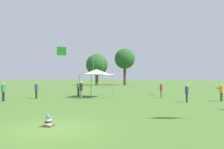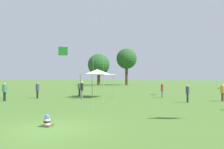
{
  "view_description": "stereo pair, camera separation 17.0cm",
  "coord_description": "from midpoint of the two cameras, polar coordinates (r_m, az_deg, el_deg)",
  "views": [
    {
      "loc": [
        6.2,
        -7.41,
        2.2
      ],
      "look_at": [
        -0.11,
        6.39,
        2.37
      ],
      "focal_mm": 35.0,
      "sensor_mm": 36.0,
      "label": 1
    },
    {
      "loc": [
        6.36,
        -7.34,
        2.2
      ],
      "look_at": [
        -0.11,
        6.39,
        2.37
      ],
      "focal_mm": 35.0,
      "sensor_mm": 36.0,
      "label": 2
    }
  ],
  "objects": [
    {
      "name": "ground_plane",
      "position": [
        9.93,
        -15.9,
        -13.43
      ],
      "size": [
        300.0,
        300.0,
        0.0
      ],
      "primitive_type": "plane",
      "color": "#426628"
    },
    {
      "name": "seated_toddler",
      "position": [
        10.26,
        -16.74,
        -11.77
      ],
      "size": [
        0.42,
        0.49,
        0.53
      ],
      "rotation": [
        0.0,
        0.0,
        0.16
      ],
      "color": "brown",
      "rests_on": "ground"
    },
    {
      "name": "person_standing_0",
      "position": [
        22.16,
        26.47,
        -3.94
      ],
      "size": [
        0.54,
        0.54,
        1.55
      ],
      "rotation": [
        0.0,
        0.0,
        3.62
      ],
      "color": "brown",
      "rests_on": "ground"
    },
    {
      "name": "person_standing_1",
      "position": [
        23.47,
        12.53,
        -3.74
      ],
      "size": [
        0.39,
        0.39,
        1.54
      ],
      "rotation": [
        0.0,
        0.0,
        0.49
      ],
      "color": "slate",
      "rests_on": "ground"
    },
    {
      "name": "person_standing_3",
      "position": [
        19.96,
        18.72,
        -4.3
      ],
      "size": [
        0.43,
        0.43,
        1.54
      ],
      "rotation": [
        0.0,
        0.0,
        2.49
      ],
      "color": "#282D42",
      "rests_on": "ground"
    },
    {
      "name": "person_standing_4",
      "position": [
        21.98,
        -8.29,
        -3.56
      ],
      "size": [
        0.42,
        0.42,
        1.77
      ],
      "rotation": [
        0.0,
        0.0,
        3.78
      ],
      "color": "slate",
      "rests_on": "ground"
    },
    {
      "name": "person_standing_5",
      "position": [
        25.61,
        -8.95,
        -3.42
      ],
      "size": [
        0.46,
        0.46,
        1.63
      ],
      "rotation": [
        0.0,
        0.0,
        0.2
      ],
      "color": "black",
      "rests_on": "ground"
    },
    {
      "name": "person_standing_6",
      "position": [
        22.23,
        -26.7,
        -3.72
      ],
      "size": [
        0.54,
        0.54,
        1.67
      ],
      "rotation": [
        0.0,
        0.0,
        5.7
      ],
      "color": "black",
      "rests_on": "ground"
    },
    {
      "name": "person_standing_7",
      "position": [
        23.68,
        -19.35,
        -3.6
      ],
      "size": [
        0.49,
        0.49,
        1.63
      ],
      "rotation": [
        0.0,
        0.0,
        2.23
      ],
      "color": "black",
      "rests_on": "ground"
    },
    {
      "name": "canopy_tent",
      "position": [
        23.82,
        -4.28,
        0.59
      ],
      "size": [
        3.12,
        3.12,
        3.04
      ],
      "rotation": [
        0.0,
        0.0,
        0.05
      ],
      "color": "white",
      "rests_on": "ground"
    },
    {
      "name": "kite_2",
      "position": [
        34.89,
        -13.18,
        5.84
      ],
      "size": [
        1.54,
        1.42,
        6.86
      ],
      "rotation": [
        0.0,
        0.0,
        3.03
      ],
      "color": "green",
      "rests_on": "ground"
    },
    {
      "name": "distant_tree_0",
      "position": [
        59.7,
        3.27,
        4.08
      ],
      "size": [
        5.55,
        5.55,
        9.98
      ],
      "color": "brown",
      "rests_on": "ground"
    },
    {
      "name": "distant_tree_1",
      "position": [
        58.67,
        -4.06,
        2.53
      ],
      "size": [
        5.84,
        5.84,
        8.42
      ],
      "color": "brown",
      "rests_on": "ground"
    }
  ]
}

